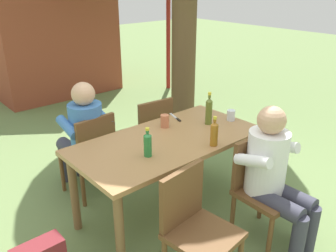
# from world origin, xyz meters

# --- Properties ---
(ground_plane) EXTENTS (24.00, 24.00, 0.00)m
(ground_plane) POSITION_xyz_m (0.00, 0.00, 0.00)
(ground_plane) COLOR #6B844C
(dining_table) EXTENTS (1.68, 0.85, 0.76)m
(dining_table) POSITION_xyz_m (0.00, 0.00, 0.67)
(dining_table) COLOR #A37547
(dining_table) RESTS_ON ground_plane
(chair_far_left) EXTENTS (0.47, 0.47, 0.87)m
(chair_far_left) POSITION_xyz_m (-0.37, 0.73, 0.49)
(chair_far_left) COLOR brown
(chair_far_left) RESTS_ON ground_plane
(chair_near_right) EXTENTS (0.46, 0.46, 0.87)m
(chair_near_right) POSITION_xyz_m (0.38, -0.73, 0.49)
(chair_near_right) COLOR brown
(chair_near_right) RESTS_ON ground_plane
(chair_far_right) EXTENTS (0.48, 0.48, 0.87)m
(chair_far_right) POSITION_xyz_m (0.37, 0.73, 0.49)
(chair_far_right) COLOR brown
(chair_far_right) RESTS_ON ground_plane
(chair_near_left) EXTENTS (0.48, 0.48, 0.87)m
(chair_near_left) POSITION_xyz_m (-0.39, -0.73, 0.49)
(chair_near_left) COLOR brown
(chair_near_left) RESTS_ON ground_plane
(person_in_white_shirt) EXTENTS (0.47, 0.61, 1.18)m
(person_in_white_shirt) POSITION_xyz_m (-0.38, 0.84, 0.66)
(person_in_white_shirt) COLOR #3D70B2
(person_in_white_shirt) RESTS_ON ground_plane
(person_in_plaid_shirt) EXTENTS (0.47, 0.61, 1.18)m
(person_in_plaid_shirt) POSITION_xyz_m (0.38, -0.84, 0.66)
(person_in_plaid_shirt) COLOR white
(person_in_plaid_shirt) RESTS_ON ground_plane
(bottle_green) EXTENTS (0.06, 0.06, 0.24)m
(bottle_green) POSITION_xyz_m (-0.33, -0.14, 0.87)
(bottle_green) COLOR #287A38
(bottle_green) RESTS_ON dining_table
(bottle_amber) EXTENTS (0.06, 0.06, 0.26)m
(bottle_amber) POSITION_xyz_m (0.20, -0.35, 0.88)
(bottle_amber) COLOR #996019
(bottle_amber) RESTS_ON dining_table
(bottle_olive) EXTENTS (0.06, 0.06, 0.32)m
(bottle_olive) POSITION_xyz_m (0.51, 0.00, 0.90)
(bottle_olive) COLOR #566623
(bottle_olive) RESTS_ON dining_table
(cup_glass) EXTENTS (0.08, 0.08, 0.10)m
(cup_glass) POSITION_xyz_m (0.75, -0.08, 0.82)
(cup_glass) COLOR silver
(cup_glass) RESTS_ON dining_table
(cup_terracotta) EXTENTS (0.08, 0.08, 0.12)m
(cup_terracotta) POSITION_xyz_m (0.15, 0.22, 0.82)
(cup_terracotta) COLOR #BC6B47
(cup_terracotta) RESTS_ON dining_table
(table_knife) EXTENTS (0.09, 0.24, 0.01)m
(table_knife) POSITION_xyz_m (0.38, 0.31, 0.77)
(table_knife) COLOR silver
(table_knife) RESTS_ON dining_table
(brick_kiosk) EXTENTS (2.44, 1.79, 2.59)m
(brick_kiosk) POSITION_xyz_m (0.90, 4.42, 1.36)
(brick_kiosk) COLOR brown
(brick_kiosk) RESTS_ON ground_plane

